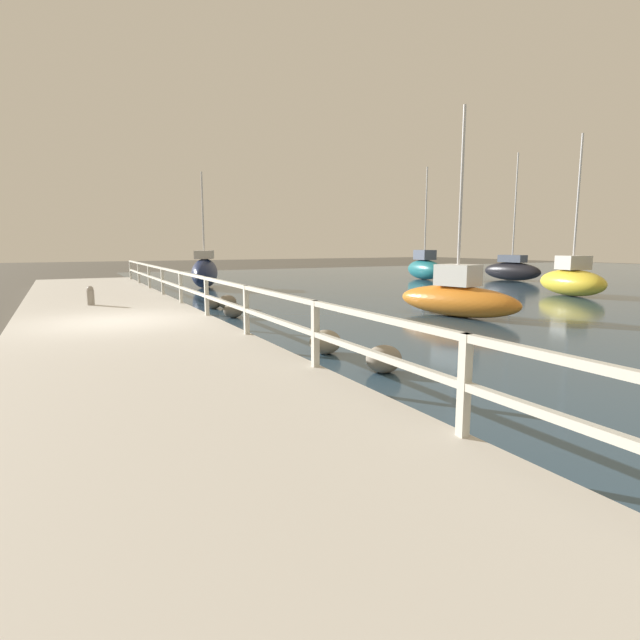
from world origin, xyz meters
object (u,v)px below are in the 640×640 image
object	(u,v)px
sailboat_yellow	(572,280)
sailboat_black	(512,269)
mooring_bollard	(91,296)
sailboat_teal	(424,267)
sailboat_orange	(457,297)
sailboat_navy	(205,272)

from	to	relation	value
sailboat_yellow	sailboat_black	distance (m)	9.63
sailboat_yellow	mooring_bollard	bearing A→B (deg)	-175.82
mooring_bollard	sailboat_teal	size ratio (longest dim) A/B	0.09
sailboat_orange	sailboat_navy	xyz separation A→B (m)	(-4.23, 14.25, 0.22)
sailboat_black	sailboat_orange	bearing A→B (deg)	-148.03
mooring_bollard	sailboat_yellow	size ratio (longest dim) A/B	0.09
sailboat_teal	sailboat_orange	distance (m)	17.09
sailboat_yellow	sailboat_orange	distance (m)	9.35
mooring_bollard	sailboat_orange	size ratio (longest dim) A/B	0.10
sailboat_navy	sailboat_black	world-z (taller)	sailboat_black
sailboat_orange	sailboat_black	distance (m)	17.80
mooring_bollard	sailboat_navy	size ratio (longest dim) A/B	0.10
sailboat_teal	sailboat_navy	distance (m)	14.23
sailboat_orange	sailboat_black	world-z (taller)	sailboat_black
sailboat_black	sailboat_navy	bearing A→B (deg)	164.26
sailboat_navy	mooring_bollard	bearing A→B (deg)	-103.89
sailboat_teal	sailboat_navy	xyz separation A→B (m)	(-14.22, 0.39, 0.05)
sailboat_teal	sailboat_black	distance (m)	5.40
sailboat_teal	sailboat_orange	xyz separation A→B (m)	(-9.99, -13.87, -0.17)
mooring_bollard	sailboat_black	world-z (taller)	sailboat_black
sailboat_teal	sailboat_orange	world-z (taller)	sailboat_teal
sailboat_orange	mooring_bollard	bearing A→B (deg)	137.50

